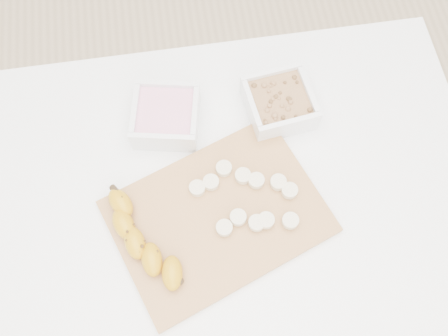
{
  "coord_description": "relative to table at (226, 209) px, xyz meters",
  "views": [
    {
      "loc": [
        -0.05,
        -0.31,
        1.66
      ],
      "look_at": [
        0.0,
        0.03,
        0.81
      ],
      "focal_mm": 40.0,
      "sensor_mm": 36.0,
      "label": 1
    }
  ],
  "objects": [
    {
      "name": "ground",
      "position": [
        0.0,
        0.0,
        -0.65
      ],
      "size": [
        3.5,
        3.5,
        0.0
      ],
      "primitive_type": "plane",
      "color": "#C6AD89",
      "rests_on": "ground"
    },
    {
      "name": "table",
      "position": [
        0.0,
        0.0,
        0.0
      ],
      "size": [
        1.0,
        0.7,
        0.75
      ],
      "color": "white",
      "rests_on": "ground"
    },
    {
      "name": "bowl_yogurt",
      "position": [
        -0.1,
        0.17,
        0.13
      ],
      "size": [
        0.15,
        0.15,
        0.06
      ],
      "color": "white",
      "rests_on": "table"
    },
    {
      "name": "bowl_granola",
      "position": [
        0.13,
        0.16,
        0.13
      ],
      "size": [
        0.14,
        0.14,
        0.06
      ],
      "color": "white",
      "rests_on": "table"
    },
    {
      "name": "cutting_board",
      "position": [
        -0.02,
        -0.04,
        0.1
      ],
      "size": [
        0.45,
        0.38,
        0.01
      ],
      "primitive_type": "cube",
      "rotation": [
        0.0,
        0.0,
        0.35
      ],
      "color": "#AE7B45",
      "rests_on": "table"
    },
    {
      "name": "banana",
      "position": [
        -0.16,
        -0.08,
        0.13
      ],
      "size": [
        0.12,
        0.22,
        0.04
      ],
      "primitive_type": null,
      "rotation": [
        0.0,
        0.0,
        0.31
      ],
      "color": "#C4890F",
      "rests_on": "cutting_board"
    },
    {
      "name": "banana_slices",
      "position": [
        0.04,
        -0.02,
        0.12
      ],
      "size": [
        0.2,
        0.15,
        0.02
      ],
      "color": "beige",
      "rests_on": "cutting_board"
    }
  ]
}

